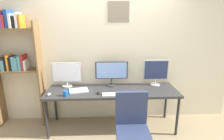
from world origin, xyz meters
name	(u,v)px	position (x,y,z in m)	size (l,w,h in m)	color
wall_back	(111,54)	(0.00, 1.02, 1.30)	(4.69, 0.11, 2.60)	beige
desk	(112,92)	(0.00, 0.60, 0.69)	(2.29, 0.68, 0.74)	#333333
bookshelf	(13,55)	(-1.74, 0.83, 1.34)	(0.83, 0.28, 2.09)	brown
office_chair	(132,135)	(0.23, -0.23, 0.40)	(0.52, 0.52, 0.99)	#2D2D33
monitor_left	(66,74)	(-0.82, 0.81, 0.99)	(0.52, 0.18, 0.45)	silver
monitor_center	(112,72)	(0.00, 0.81, 1.01)	(0.60, 0.18, 0.46)	#38383D
monitor_right	(156,71)	(0.82, 0.81, 1.01)	(0.47, 0.18, 0.49)	silver
keyboard_main	(113,95)	(0.00, 0.37, 0.75)	(0.35, 0.13, 0.02)	silver
mouse_left_side	(49,94)	(-1.05, 0.41, 0.76)	(0.06, 0.10, 0.03)	silver
mouse_right_side	(98,93)	(-0.24, 0.44, 0.76)	(0.06, 0.10, 0.03)	black
laptop_closed	(79,90)	(-0.58, 0.57, 0.75)	(0.32, 0.22, 0.02)	silver
coffee_mug	(66,93)	(-0.76, 0.37, 0.79)	(0.11, 0.08, 0.09)	blue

